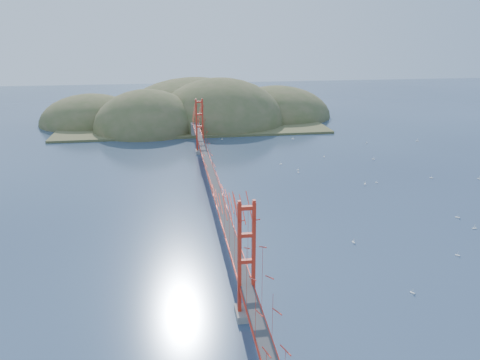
{
  "coord_description": "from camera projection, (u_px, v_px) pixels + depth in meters",
  "views": [
    {
      "loc": [
        -6.32,
        -67.32,
        26.09
      ],
      "look_at": [
        4.01,
        0.0,
        3.54
      ],
      "focal_mm": 35.0,
      "sensor_mm": 36.0,
      "label": 1
    }
  ],
  "objects": [
    {
      "name": "ground",
      "position": [
        214.0,
        203.0,
        72.28
      ],
      "size": [
        320.0,
        320.0,
        0.0
      ],
      "primitive_type": "plane",
      "color": "#293A53",
      "rests_on": "ground"
    },
    {
      "name": "sailboat_extra_0",
      "position": [
        458.0,
        217.0,
        66.62
      ],
      "size": [
        0.68,
        0.68,
        0.71
      ],
      "color": "white",
      "rests_on": "ground"
    },
    {
      "name": "sailboat_3",
      "position": [
        281.0,
        164.0,
        92.2
      ],
      "size": [
        0.58,
        0.52,
        0.66
      ],
      "color": "white",
      "rests_on": "ground"
    },
    {
      "name": "sailboat_5",
      "position": [
        479.0,
        178.0,
        83.4
      ],
      "size": [
        0.61,
        0.61,
        0.69
      ],
      "color": "white",
      "rests_on": "ground"
    },
    {
      "name": "sailboat_0",
      "position": [
        353.0,
        242.0,
        58.97
      ],
      "size": [
        0.47,
        0.55,
        0.64
      ],
      "color": "white",
      "rests_on": "ground"
    },
    {
      "name": "sailboat_12",
      "position": [
        222.0,
        139.0,
        112.52
      ],
      "size": [
        0.52,
        0.49,
        0.59
      ],
      "color": "white",
      "rests_on": "ground"
    },
    {
      "name": "bridge",
      "position": [
        213.0,
        159.0,
        70.25
      ],
      "size": [
        2.2,
        94.4,
        12.0
      ],
      "color": "gray",
      "rests_on": "ground"
    },
    {
      "name": "sailboat_14",
      "position": [
        365.0,
        184.0,
        80.59
      ],
      "size": [
        0.67,
        0.67,
        0.72
      ],
      "color": "white",
      "rests_on": "ground"
    },
    {
      "name": "sailboat_4",
      "position": [
        324.0,
        156.0,
        97.43
      ],
      "size": [
        0.47,
        0.51,
        0.57
      ],
      "color": "white",
      "rests_on": "ground"
    },
    {
      "name": "sailboat_10",
      "position": [
        413.0,
        292.0,
        47.84
      ],
      "size": [
        0.58,
        0.58,
        0.62
      ],
      "color": "white",
      "rests_on": "ground"
    },
    {
      "name": "sailboat_17",
      "position": [
        417.0,
        141.0,
        110.61
      ],
      "size": [
        0.65,
        0.57,
        0.74
      ],
      "color": "white",
      "rests_on": "ground"
    },
    {
      "name": "sailboat_2",
      "position": [
        474.0,
        228.0,
        63.0
      ],
      "size": [
        0.58,
        0.48,
        0.68
      ],
      "color": "white",
      "rests_on": "ground"
    },
    {
      "name": "sailboat_16",
      "position": [
        377.0,
        182.0,
        81.46
      ],
      "size": [
        0.57,
        0.57,
        0.6
      ],
      "color": "white",
      "rests_on": "ground"
    },
    {
      "name": "sailboat_8",
      "position": [
        367.0,
        143.0,
        108.69
      ],
      "size": [
        0.55,
        0.48,
        0.62
      ],
      "color": "white",
      "rests_on": "ground"
    },
    {
      "name": "far_headlands",
      "position": [
        199.0,
        119.0,
        136.89
      ],
      "size": [
        84.0,
        58.0,
        25.0
      ],
      "color": "brown",
      "rests_on": "ground"
    },
    {
      "name": "sailboat_11",
      "position": [
        431.0,
        177.0,
        83.88
      ],
      "size": [
        0.66,
        0.66,
        0.69
      ],
      "color": "white",
      "rests_on": "ground"
    },
    {
      "name": "sailboat_15",
      "position": [
        373.0,
        159.0,
        95.6
      ],
      "size": [
        0.64,
        0.64,
        0.69
      ],
      "color": "white",
      "rests_on": "ground"
    },
    {
      "name": "sailboat_6",
      "position": [
        458.0,
        255.0,
        55.65
      ],
      "size": [
        0.57,
        0.57,
        0.6
      ],
      "color": "white",
      "rests_on": "ground"
    },
    {
      "name": "sailboat_7",
      "position": [
        293.0,
        138.0,
        112.89
      ],
      "size": [
        0.58,
        0.58,
        0.62
      ],
      "color": "white",
      "rests_on": "ground"
    },
    {
      "name": "sailboat_1",
      "position": [
        298.0,
        172.0,
        87.05
      ],
      "size": [
        0.46,
        0.49,
        0.56
      ],
      "color": "white",
      "rests_on": "ground"
    },
    {
      "name": "sailboat_extra_1",
      "position": [
        298.0,
        169.0,
        88.58
      ],
      "size": [
        0.51,
        0.46,
        0.57
      ],
      "color": "white",
      "rests_on": "ground"
    }
  ]
}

